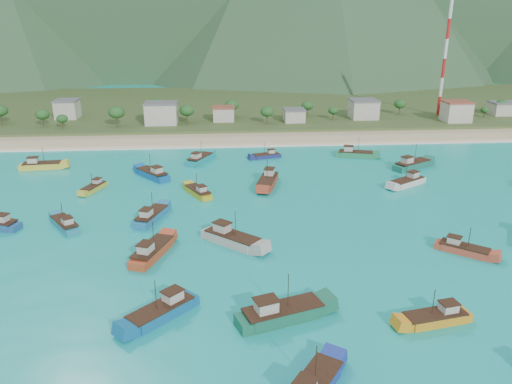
{
  "coord_description": "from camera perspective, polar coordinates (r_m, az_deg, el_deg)",
  "views": [
    {
      "loc": [
        -7.78,
        -85.13,
        40.16
      ],
      "look_at": [
        0.05,
        18.0,
        3.0
      ],
      "focal_mm": 35.0,
      "sensor_mm": 36.0,
      "label": 1
    }
  ],
  "objects": [
    {
      "name": "boat_20",
      "position": [
        143.61,
        -6.41,
        3.72
      ],
      "size": [
        7.89,
        11.03,
        6.38
      ],
      "rotation": [
        0.0,
        0.0,
        5.79
      ],
      "color": "teal",
      "rests_on": "ground"
    },
    {
      "name": "boat_8",
      "position": [
        150.72,
        11.24,
        4.23
      ],
      "size": [
        11.38,
        5.92,
        6.45
      ],
      "rotation": [
        0.0,
        0.0,
        4.45
      ],
      "color": "#227E4F",
      "rests_on": "ground"
    },
    {
      "name": "land",
      "position": [
        228.82,
        -2.36,
        9.64
      ],
      "size": [
        400.0,
        110.0,
        2.4
      ],
      "primitive_type": "cube",
      "color": "#385123",
      "rests_on": "ground"
    },
    {
      "name": "boat_26",
      "position": [
        123.42,
        1.36,
        1.2
      ],
      "size": [
        6.6,
        12.48,
        7.08
      ],
      "rotation": [
        0.0,
        0.0,
        2.87
      ],
      "color": "#A13924",
      "rests_on": "ground"
    },
    {
      "name": "village",
      "position": [
        191.6,
        1.55,
        9.11
      ],
      "size": [
        209.91,
        26.44,
        7.47
      ],
      "color": "beige",
      "rests_on": "ground"
    },
    {
      "name": "radio_tower",
      "position": [
        212.92,
        20.77,
        14.07
      ],
      "size": [
        1.2,
        1.2,
        43.98
      ],
      "color": "red",
      "rests_on": "ground"
    },
    {
      "name": "ground",
      "position": [
        94.45,
        0.8,
        -5.4
      ],
      "size": [
        600.0,
        600.0,
        0.0
      ],
      "primitive_type": "plane",
      "color": "#0D9792",
      "rests_on": "ground"
    },
    {
      "name": "boat_18",
      "position": [
        147.05,
        1.19,
        4.11
      ],
      "size": [
        8.76,
        4.64,
        4.96
      ],
      "rotation": [
        0.0,
        0.0,
        1.84
      ],
      "color": "navy",
      "rests_on": "ground"
    },
    {
      "name": "boat_6",
      "position": [
        92.36,
        -2.81,
        -5.41
      ],
      "size": [
        11.42,
        10.73,
        7.16
      ],
      "rotation": [
        0.0,
        0.0,
        3.98
      ],
      "color": "#ABA59A",
      "rests_on": "ground"
    },
    {
      "name": "boat_24",
      "position": [
        74.84,
        19.88,
        -13.44
      ],
      "size": [
        10.03,
        4.61,
        5.71
      ],
      "rotation": [
        0.0,
        0.0,
        1.76
      ],
      "color": "orange",
      "rests_on": "ground"
    },
    {
      "name": "boat_30",
      "position": [
        131.8,
        -11.72,
        1.97
      ],
      "size": [
        9.66,
        10.88,
        6.67
      ],
      "rotation": [
        0.0,
        0.0,
        0.68
      ],
      "color": "#0E549B",
      "rests_on": "ground"
    },
    {
      "name": "surf_line",
      "position": [
        159.95,
        -1.42,
        5.21
      ],
      "size": [
        400.0,
        2.5,
        0.08
      ],
      "primitive_type": "cube",
      "color": "white",
      "rests_on": "ground"
    },
    {
      "name": "boat_11",
      "position": [
        126.21,
        -18.01,
        0.44
      ],
      "size": [
        5.19,
        8.6,
        4.88
      ],
      "rotation": [
        0.0,
        0.0,
        2.78
      ],
      "color": "gold",
      "rests_on": "ground"
    },
    {
      "name": "boat_16",
      "position": [
        117.43,
        -6.62,
        -0.05
      ],
      "size": [
        6.9,
        9.68,
        5.6
      ],
      "rotation": [
        0.0,
        0.0,
        0.49
      ],
      "color": "gold",
      "rests_on": "ground"
    },
    {
      "name": "boat_3",
      "position": [
        71.05,
        2.91,
        -13.76
      ],
      "size": [
        13.06,
        7.48,
        7.4
      ],
      "rotation": [
        0.0,
        0.0,
        5.03
      ],
      "color": "#176247",
      "rests_on": "ground"
    },
    {
      "name": "boat_27",
      "position": [
        143.34,
        17.41,
        2.94
      ],
      "size": [
        12.2,
        9.09,
        7.11
      ],
      "rotation": [
        0.0,
        0.0,
        5.24
      ],
      "color": "#186450",
      "rests_on": "ground"
    },
    {
      "name": "boat_1",
      "position": [
        128.82,
        16.95,
        1.06
      ],
      "size": [
        10.63,
        8.37,
        6.27
      ],
      "rotation": [
        0.0,
        0.0,
        2.14
      ],
      "color": "beige",
      "rests_on": "ground"
    },
    {
      "name": "boat_19",
      "position": [
        72.88,
        -10.68,
        -13.32
      ],
      "size": [
        10.17,
        10.0,
        6.51
      ],
      "rotation": [
        0.0,
        0.0,
        2.34
      ],
      "color": "#0E5B91",
      "rests_on": "ground"
    },
    {
      "name": "boat_23",
      "position": [
        148.65,
        -23.31,
        2.76
      ],
      "size": [
        11.25,
        4.26,
        6.5
      ],
      "rotation": [
        0.0,
        0.0,
        4.81
      ],
      "color": "gold",
      "rests_on": "ground"
    },
    {
      "name": "boat_21",
      "position": [
        104.81,
        -11.88,
        -2.78
      ],
      "size": [
        6.5,
        10.98,
        6.23
      ],
      "rotation": [
        0.0,
        0.0,
        5.94
      ],
      "color": "#1C6C9D",
      "rests_on": "ground"
    },
    {
      "name": "boat_15",
      "position": [
        96.31,
        22.58,
        -6.11
      ],
      "size": [
        8.97,
        8.01,
        5.51
      ],
      "rotation": [
        0.0,
        0.0,
        4.03
      ],
      "color": "#BD462F",
      "rests_on": "ground"
    },
    {
      "name": "vegetation",
      "position": [
        191.32,
        -4.09,
        9.18
      ],
      "size": [
        278.54,
        26.16,
        8.87
      ],
      "color": "#235623",
      "rests_on": "ground"
    },
    {
      "name": "beach",
      "position": [
        169.15,
        -1.59,
        6.02
      ],
      "size": [
        400.0,
        18.0,
        1.2
      ],
      "primitive_type": "cube",
      "color": "beige",
      "rests_on": "ground"
    },
    {
      "name": "boat_17",
      "position": [
        106.05,
        -20.99,
        -3.52
      ],
      "size": [
        7.64,
        9.39,
        5.59
      ],
      "rotation": [
        0.0,
        0.0,
        0.6
      ],
      "color": "teal",
      "rests_on": "ground"
    },
    {
      "name": "boat_12",
      "position": [
        89.63,
        -11.79,
        -6.72
      ],
      "size": [
        7.12,
        11.79,
        6.7
      ],
      "rotation": [
        0.0,
        0.0,
        5.92
      ],
      "color": "#AE4021",
      "rests_on": "ground"
    }
  ]
}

